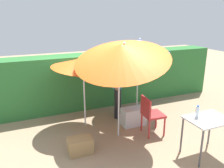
% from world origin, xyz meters
% --- Properties ---
extents(ground_plane, '(24.00, 24.00, 0.00)m').
position_xyz_m(ground_plane, '(0.00, 0.00, 0.00)').
color(ground_plane, '#9E8466').
extents(hedge_row, '(8.00, 0.70, 1.54)m').
position_xyz_m(hedge_row, '(0.00, 1.87, 0.77)').
color(hedge_row, '#2D7033').
rests_on(hedge_row, ground_plane).
extents(umbrella_rainbow, '(1.66, 1.68, 2.09)m').
position_xyz_m(umbrella_rainbow, '(1.07, 1.00, 1.84)').
color(umbrella_rainbow, silver).
rests_on(umbrella_rainbow, ground_plane).
extents(umbrella_orange, '(1.48, 1.46, 1.78)m').
position_xyz_m(umbrella_orange, '(-0.55, 0.70, 1.54)').
color(umbrella_orange, silver).
rests_on(umbrella_orange, ground_plane).
extents(umbrella_yellow, '(2.10, 2.01, 2.49)m').
position_xyz_m(umbrella_yellow, '(0.02, -0.17, 1.90)').
color(umbrella_yellow, silver).
rests_on(umbrella_yellow, ground_plane).
extents(person_vendor, '(0.38, 0.51, 1.88)m').
position_xyz_m(person_vendor, '(0.39, 0.85, 0.93)').
color(person_vendor, black).
rests_on(person_vendor, ground_plane).
extents(chair_plastic, '(0.47, 0.47, 0.89)m').
position_xyz_m(chair_plastic, '(0.68, -0.31, 0.51)').
color(chair_plastic, '#B72D2D').
rests_on(chair_plastic, ground_plane).
extents(cooler_box, '(0.57, 0.33, 0.44)m').
position_xyz_m(cooler_box, '(0.54, 0.23, 0.22)').
color(cooler_box, silver).
rests_on(cooler_box, ground_plane).
extents(crate_cardboard, '(0.47, 0.32, 0.32)m').
position_xyz_m(crate_cardboard, '(-0.98, -0.43, 0.16)').
color(crate_cardboard, '#9E7A4C').
rests_on(crate_cardboard, ground_plane).
extents(folding_table, '(0.80, 0.60, 0.77)m').
position_xyz_m(folding_table, '(1.23, -1.42, 0.68)').
color(folding_table, '#4C4C51').
rests_on(folding_table, ground_plane).
extents(bottle_water, '(0.07, 0.07, 0.24)m').
position_xyz_m(bottle_water, '(1.06, -1.30, 0.89)').
color(bottle_water, silver).
rests_on(bottle_water, folding_table).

